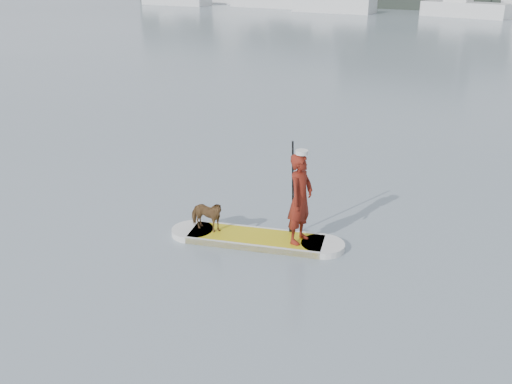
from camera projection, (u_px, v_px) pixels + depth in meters
The scene contains 8 objects.
ground at pixel (222, 157), 15.19m from camera, with size 140.00×140.00×0.00m, color slate.
paddleboard at pixel (256, 239), 10.61m from camera, with size 3.21×1.47×0.12m.
paddler at pixel (300, 199), 10.09m from camera, with size 0.61×0.40×1.66m, color maroon.
white_cap at pixel (302, 152), 9.76m from camera, with size 0.22×0.22×0.07m, color silver.
dog at pixel (206, 215), 10.68m from camera, with size 0.34×0.74×0.62m, color #51381C.
paddle at pixel (293, 199), 10.48m from camera, with size 0.11×0.30×2.00m.
sailboat_c at pixel (333, 3), 56.61m from camera, with size 8.02×2.68×11.51m.
sailboat_d at pixel (465, 8), 51.96m from camera, with size 8.12×3.97×11.48m.
Camera 1 is at (7.88, -12.10, 4.88)m, focal length 40.00 mm.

